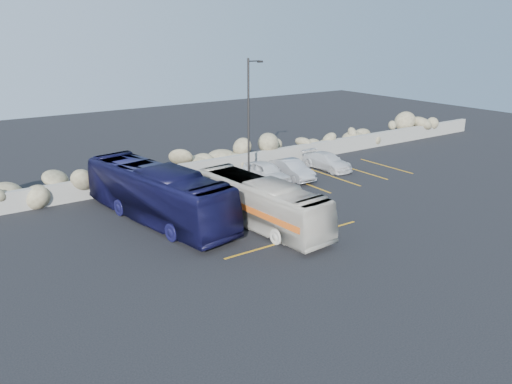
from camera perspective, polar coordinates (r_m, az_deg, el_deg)
ground at (r=24.84m, az=6.56°, el=-4.96°), size 90.00×90.00×0.00m
seawall at (r=34.07m, az=-6.68°, el=2.50°), size 60.00×0.40×1.20m
riprap_pile at (r=34.93m, az=-7.65°, el=4.04°), size 54.00×2.80×2.60m
parking_lines at (r=31.64m, az=6.37°, el=0.17°), size 18.16×9.36×0.01m
lamppost at (r=32.44m, az=-0.78°, el=8.53°), size 1.14×0.18×8.00m
vintage_bus at (r=25.50m, az=0.44°, el=-1.22°), size 2.79×9.08×2.49m
tour_coach at (r=26.61m, az=-11.21°, el=-0.19°), size 4.25×10.94×2.97m
car_a at (r=33.12m, az=1.20°, el=2.30°), size 1.61×3.97×1.35m
car_b at (r=33.95m, az=4.13°, el=2.59°), size 1.61×3.97×1.28m
car_c at (r=36.54m, az=8.14°, el=3.50°), size 1.89×4.18×1.19m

